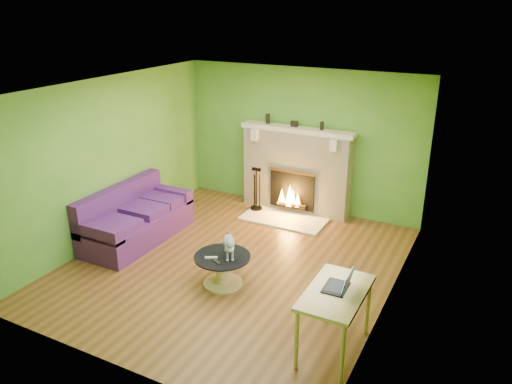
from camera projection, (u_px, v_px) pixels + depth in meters
floor at (234, 264)px, 7.43m from camera, size 5.00×5.00×0.00m
ceiling at (231, 88)px, 6.49m from camera, size 5.00×5.00×0.00m
wall_back at (301, 140)px, 9.03m from camera, size 5.00×0.00×5.00m
wall_front at (106, 259)px, 4.89m from camera, size 5.00×0.00×5.00m
wall_left at (110, 160)px, 7.92m from camera, size 0.00×5.00×5.00m
wall_right at (395, 211)px, 6.00m from camera, size 0.00×5.00×5.00m
window_frame at (376, 219)px, 5.17m from camera, size 0.00×1.20×1.20m
window_pane at (376, 219)px, 5.17m from camera, size 0.00×1.06×1.06m
fireplace at (296, 171)px, 9.07m from camera, size 2.10×0.46×1.58m
hearth at (284, 219)px, 8.92m from camera, size 1.50×0.75×0.03m
mantel at (297, 130)px, 8.78m from camera, size 2.10×0.28×0.08m
sofa at (135, 219)px, 8.11m from camera, size 0.89×1.95×0.87m
coffee_table at (223, 268)px, 6.81m from camera, size 0.77×0.77×0.44m
desk at (336, 298)px, 5.36m from camera, size 0.60×1.04×0.77m
cat at (229, 244)px, 6.69m from camera, size 0.48×0.57×0.34m
remote_silver at (211, 258)px, 6.69m from camera, size 0.17×0.12×0.02m
remote_black at (216, 262)px, 6.59m from camera, size 0.16×0.11×0.02m
laptop at (337, 278)px, 5.34m from camera, size 0.30×0.34×0.25m
fire_tools at (256, 189)px, 9.16m from camera, size 0.22×0.22×0.81m
mantel_vase_left at (268, 119)px, 9.01m from camera, size 0.08×0.08×0.18m
mantel_vase_right at (322, 126)px, 8.57m from camera, size 0.07×0.07×0.14m
mantel_box at (294, 124)px, 8.80m from camera, size 0.12×0.08×0.10m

